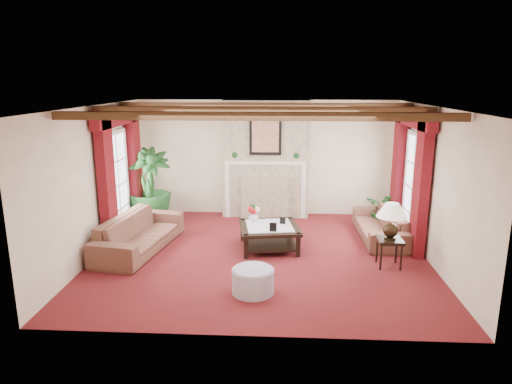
# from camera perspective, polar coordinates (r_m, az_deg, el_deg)

# --- Properties ---
(floor) EXTENTS (6.00, 6.00, 0.00)m
(floor) POSITION_cam_1_polar(r_m,az_deg,el_deg) (8.49, 0.56, -7.87)
(floor) COLOR #4A0D16
(floor) RESTS_ON ground
(ceiling) EXTENTS (6.00, 6.00, 0.00)m
(ceiling) POSITION_cam_1_polar(r_m,az_deg,el_deg) (7.90, 0.61, 10.64)
(ceiling) COLOR white
(ceiling) RESTS_ON floor
(back_wall) EXTENTS (6.00, 0.02, 2.70)m
(back_wall) POSITION_cam_1_polar(r_m,az_deg,el_deg) (10.79, 1.25, 4.27)
(back_wall) COLOR beige
(back_wall) RESTS_ON ground
(left_wall) EXTENTS (0.02, 5.50, 2.70)m
(left_wall) POSITION_cam_1_polar(r_m,az_deg,el_deg) (8.75, -19.45, 1.23)
(left_wall) COLOR beige
(left_wall) RESTS_ON ground
(right_wall) EXTENTS (0.02, 5.50, 2.70)m
(right_wall) POSITION_cam_1_polar(r_m,az_deg,el_deg) (8.50, 21.22, 0.73)
(right_wall) COLOR beige
(right_wall) RESTS_ON ground
(ceiling_beams) EXTENTS (6.00, 3.00, 0.12)m
(ceiling_beams) POSITION_cam_1_polar(r_m,az_deg,el_deg) (7.90, 0.61, 10.21)
(ceiling_beams) COLOR #362311
(ceiling_beams) RESTS_ON ceiling
(fireplace) EXTENTS (2.00, 0.52, 2.70)m
(fireplace) POSITION_cam_1_polar(r_m,az_deg,el_deg) (10.45, 1.25, 11.41)
(fireplace) COLOR tan
(fireplace) RESTS_ON ground
(french_door_left) EXTENTS (0.10, 1.10, 2.16)m
(french_door_left) POSITION_cam_1_polar(r_m,az_deg,el_deg) (9.54, -17.39, 7.13)
(french_door_left) COLOR white
(french_door_left) RESTS_ON ground
(french_door_right) EXTENTS (0.10, 1.10, 2.16)m
(french_door_right) POSITION_cam_1_polar(r_m,az_deg,el_deg) (9.31, 19.61, 6.81)
(french_door_right) COLOR white
(french_door_right) RESTS_ON ground
(curtains_left) EXTENTS (0.20, 2.40, 2.55)m
(curtains_left) POSITION_cam_1_polar(r_m,az_deg,el_deg) (9.46, -16.94, 9.67)
(curtains_left) COLOR #560B0D
(curtains_left) RESTS_ON ground
(curtains_right) EXTENTS (0.20, 2.40, 2.55)m
(curtains_right) POSITION_cam_1_polar(r_m,az_deg,el_deg) (9.25, 19.16, 9.42)
(curtains_right) COLOR #560B0D
(curtains_right) RESTS_ON ground
(sofa_left) EXTENTS (2.50, 1.40, 0.89)m
(sofa_left) POSITION_cam_1_polar(r_m,az_deg,el_deg) (8.88, -14.43, -4.28)
(sofa_left) COLOR #3E101E
(sofa_left) RESTS_ON ground
(sofa_right) EXTENTS (1.98, 0.62, 0.77)m
(sofa_right) POSITION_cam_1_polar(r_m,az_deg,el_deg) (9.56, 15.22, -3.42)
(sofa_right) COLOR #3E101E
(sofa_right) RESTS_ON ground
(potted_palm) EXTENTS (2.38, 2.50, 0.95)m
(potted_palm) POSITION_cam_1_polar(r_m,az_deg,el_deg) (10.43, -13.09, -1.34)
(potted_palm) COLOR black
(potted_palm) RESTS_ON ground
(small_plant) EXTENTS (1.53, 1.53, 0.63)m
(small_plant) POSITION_cam_1_polar(r_m,az_deg,el_deg) (10.33, 15.65, -2.58)
(small_plant) COLOR black
(small_plant) RESTS_ON ground
(coffee_table) EXTENTS (1.24, 1.24, 0.45)m
(coffee_table) POSITION_cam_1_polar(r_m,az_deg,el_deg) (8.75, 1.66, -5.66)
(coffee_table) COLOR black
(coffee_table) RESTS_ON ground
(side_table) EXTENTS (0.46, 0.46, 0.50)m
(side_table) POSITION_cam_1_polar(r_m,az_deg,el_deg) (8.25, 16.28, -7.27)
(side_table) COLOR black
(side_table) RESTS_ON ground
(ottoman) EXTENTS (0.64, 0.64, 0.37)m
(ottoman) POSITION_cam_1_polar(r_m,az_deg,el_deg) (7.01, -0.39, -11.08)
(ottoman) COLOR gray
(ottoman) RESTS_ON ground
(table_lamp) EXTENTS (0.51, 0.51, 0.65)m
(table_lamp) POSITION_cam_1_polar(r_m,az_deg,el_deg) (8.06, 16.55, -3.46)
(table_lamp) COLOR black
(table_lamp) RESTS_ON side_table
(flower_vase) EXTENTS (0.33, 0.33, 0.19)m
(flower_vase) POSITION_cam_1_polar(r_m,az_deg,el_deg) (8.94, -0.32, -3.06)
(flower_vase) COLOR silver
(flower_vase) RESTS_ON coffee_table
(book) EXTENTS (0.22, 0.21, 0.28)m
(book) POSITION_cam_1_polar(r_m,az_deg,el_deg) (8.34, 3.06, -4.03)
(book) COLOR black
(book) RESTS_ON coffee_table
(photo_frame_a) EXTENTS (0.13, 0.03, 0.18)m
(photo_frame_a) POSITION_cam_1_polar(r_m,az_deg,el_deg) (8.31, 2.15, -4.44)
(photo_frame_a) COLOR black
(photo_frame_a) RESTS_ON coffee_table
(photo_frame_b) EXTENTS (0.11, 0.05, 0.14)m
(photo_frame_b) POSITION_cam_1_polar(r_m,az_deg,el_deg) (8.76, 3.35, -3.61)
(photo_frame_b) COLOR black
(photo_frame_b) RESTS_ON coffee_table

